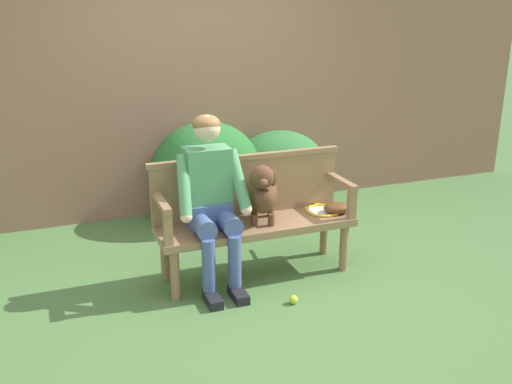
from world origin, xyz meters
name	(u,v)px	position (x,y,z in m)	size (l,w,h in m)	color
ground_plane	(256,274)	(0.00, 0.00, 0.00)	(40.00, 40.00, 0.00)	#4C753D
brick_garden_fence	(192,79)	(0.00, 1.83, 1.36)	(8.00, 0.30, 2.72)	#936651
hedge_bush_far_left	(279,170)	(0.81, 1.44, 0.42)	(1.05, 0.83, 0.84)	#337538
hedge_bush_mid_right	(207,170)	(0.02, 1.43, 0.49)	(1.10, 1.01, 0.99)	#286B2D
garden_bench	(256,230)	(0.00, 0.00, 0.39)	(1.57, 0.47, 0.46)	#93704C
bench_backrest	(247,184)	(0.00, 0.20, 0.71)	(1.61, 0.06, 0.50)	#93704C
bench_armrest_left_end	(164,214)	(-0.74, -0.08, 0.66)	(0.06, 0.47, 0.28)	#93704C
bench_armrest_right_end	(345,191)	(0.74, -0.08, 0.66)	(0.06, 0.47, 0.28)	#93704C
person_seated	(211,195)	(-0.37, -0.01, 0.73)	(0.56, 0.63, 1.33)	black
dog_on_bench	(263,193)	(0.04, -0.03, 0.71)	(0.35, 0.49, 0.50)	brown
tennis_racket	(322,209)	(0.61, 0.05, 0.47)	(0.32, 0.57, 0.03)	yellow
baseball_glove	(337,208)	(0.69, -0.05, 0.50)	(0.22, 0.17, 0.09)	brown
tennis_ball	(293,300)	(0.09, -0.54, 0.03)	(0.07, 0.07, 0.07)	#CCDB33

